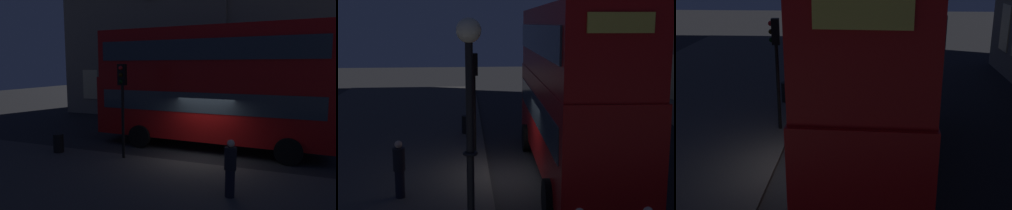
# 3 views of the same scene
# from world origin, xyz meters

# --- Properties ---
(ground_plane) EXTENTS (80.00, 80.00, 0.00)m
(ground_plane) POSITION_xyz_m (0.00, 0.00, 0.00)
(ground_plane) COLOR #232326
(sidewalk_slab) EXTENTS (44.00, 9.61, 0.12)m
(sidewalk_slab) POSITION_xyz_m (0.00, -5.69, 0.06)
(sidewalk_slab) COLOR #423F3D
(sidewalk_slab) RESTS_ON ground
(double_decker_bus) EXTENTS (11.02, 3.07, 5.62)m
(double_decker_bus) POSITION_xyz_m (-0.22, 1.87, 3.14)
(double_decker_bus) COLOR #B20F0F
(double_decker_bus) RESTS_ON ground
(traffic_light_near_kerb) EXTENTS (0.35, 0.38, 3.85)m
(traffic_light_near_kerb) POSITION_xyz_m (-2.96, -1.33, 2.89)
(traffic_light_near_kerb) COLOR black
(traffic_light_near_kerb) RESTS_ON sidewalk_slab
(street_lamp) EXTENTS (0.45, 0.45, 5.08)m
(street_lamp) POSITION_xyz_m (6.54, -1.58, 3.69)
(street_lamp) COLOR black
(street_lamp) RESTS_ON sidewalk_slab
(pedestrian) EXTENTS (0.35, 0.35, 1.69)m
(pedestrian) POSITION_xyz_m (1.80, -3.58, 0.99)
(pedestrian) COLOR black
(pedestrian) RESTS_ON sidewalk_slab
(litter_bin) EXTENTS (0.45, 0.45, 0.81)m
(litter_bin) POSITION_xyz_m (-6.04, -1.61, 0.53)
(litter_bin) COLOR black
(litter_bin) RESTS_ON sidewalk_slab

